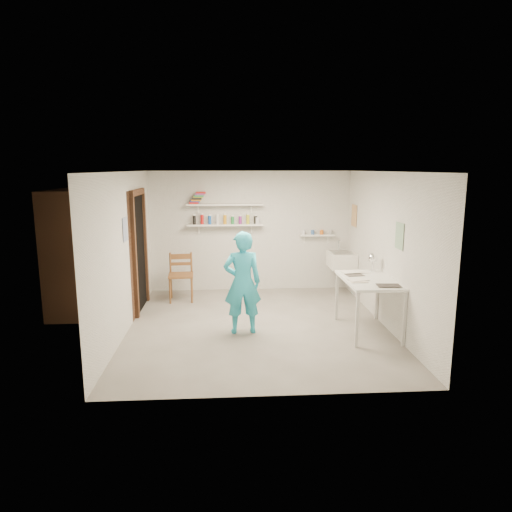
{
  "coord_description": "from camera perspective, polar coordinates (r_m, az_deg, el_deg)",
  "views": [
    {
      "loc": [
        -0.47,
        -6.83,
        2.45
      ],
      "look_at": [
        0.0,
        0.4,
        1.05
      ],
      "focal_mm": 32.0,
      "sensor_mm": 36.0,
      "label": 1
    }
  ],
  "objects": [
    {
      "name": "doorway_recess",
      "position": [
        8.16,
        -14.39,
        0.35
      ],
      "size": [
        0.02,
        0.9,
        2.0
      ],
      "primitive_type": "cube",
      "color": "black",
      "rests_on": "wall_left"
    },
    {
      "name": "papers",
      "position": [
        6.99,
        13.98,
        -2.7
      ],
      "size": [
        0.3,
        0.22,
        0.02
      ],
      "color": "silver",
      "rests_on": "work_table"
    },
    {
      "name": "book_stack",
      "position": [
        9.0,
        -7.34,
        7.19
      ],
      "size": [
        0.32,
        0.14,
        0.22
      ],
      "color": "red",
      "rests_on": "shelf_upper"
    },
    {
      "name": "floor",
      "position": [
        7.28,
        0.21,
        -8.82
      ],
      "size": [
        4.0,
        4.5,
        0.02
      ],
      "primitive_type": "cube",
      "color": "slate",
      "rests_on": "ground"
    },
    {
      "name": "door_jamb_far",
      "position": [
        8.64,
        -13.66,
        0.96
      ],
      "size": [
        0.06,
        0.1,
        2.0
      ],
      "primitive_type": "cube",
      "color": "brown",
      "rests_on": "ground"
    },
    {
      "name": "wall_front",
      "position": [
        4.76,
        2.08,
        -4.29
      ],
      "size": [
        4.0,
        0.02,
        2.4
      ],
      "primitive_type": "cube",
      "color": "silver",
      "rests_on": "ground"
    },
    {
      "name": "door_jamb_near",
      "position": [
        7.67,
        -14.92,
        -0.34
      ],
      "size": [
        0.06,
        0.1,
        2.0
      ],
      "primitive_type": "cube",
      "color": "brown",
      "rests_on": "ground"
    },
    {
      "name": "wall_back",
      "position": [
        9.19,
        -0.75,
        3.12
      ],
      "size": [
        4.0,
        0.02,
        2.4
      ],
      "primitive_type": "cube",
      "color": "silver",
      "rests_on": "ground"
    },
    {
      "name": "poster_left",
      "position": [
        7.11,
        -16.05,
        3.23
      ],
      "size": [
        0.01,
        0.28,
        0.36
      ],
      "primitive_type": "cube",
      "color": "#334C7F",
      "rests_on": "wall_left"
    },
    {
      "name": "poster_right_a",
      "position": [
        9.02,
        12.16,
        4.96
      ],
      "size": [
        0.01,
        0.34,
        0.42
      ],
      "primitive_type": "cube",
      "color": "#995933",
      "rests_on": "wall_right"
    },
    {
      "name": "shelf_upper",
      "position": [
        8.99,
        -3.92,
        6.44
      ],
      "size": [
        1.5,
        0.22,
        0.03
      ],
      "primitive_type": "cube",
      "color": "white",
      "rests_on": "wall_back"
    },
    {
      "name": "desk_lamp",
      "position": [
        7.47,
        14.41,
        -0.22
      ],
      "size": [
        0.16,
        0.16,
        0.16
      ],
      "primitive_type": "sphere",
      "color": "white",
      "rests_on": "work_table"
    },
    {
      "name": "wall_right",
      "position": [
        7.38,
        15.99,
        0.75
      ],
      "size": [
        0.02,
        4.5,
        2.4
      ],
      "primitive_type": "cube",
      "color": "silver",
      "rests_on": "ground"
    },
    {
      "name": "door_lintel",
      "position": [
        8.03,
        -14.61,
        7.73
      ],
      "size": [
        0.06,
        1.05,
        0.1
      ],
      "primitive_type": "cube",
      "color": "brown",
      "rests_on": "wall_left"
    },
    {
      "name": "poster_right_b",
      "position": [
        6.81,
        17.49,
        2.41
      ],
      "size": [
        0.01,
        0.3,
        0.38
      ],
      "primitive_type": "cube",
      "color": "#3F724C",
      "rests_on": "wall_right"
    },
    {
      "name": "ceiling",
      "position": [
        6.85,
        0.22,
        10.6
      ],
      "size": [
        4.0,
        4.5,
        0.02
      ],
      "primitive_type": "cube",
      "color": "silver",
      "rests_on": "wall_back"
    },
    {
      "name": "wall_left",
      "position": [
        7.12,
        -16.16,
        0.38
      ],
      "size": [
        0.02,
        4.5,
        2.4
      ],
      "primitive_type": "cube",
      "color": "silver",
      "rests_on": "ground"
    },
    {
      "name": "spray_cans",
      "position": [
        9.02,
        -3.9,
        4.54
      ],
      "size": [
        1.31,
        0.06,
        0.17
      ],
      "color": "black",
      "rests_on": "shelf_lower"
    },
    {
      "name": "ledge_pots",
      "position": [
        9.27,
        7.65,
        2.96
      ],
      "size": [
        0.48,
        0.07,
        0.09
      ],
      "color": "silver",
      "rests_on": "ledge_shelf"
    },
    {
      "name": "work_table",
      "position": [
        7.1,
        13.82,
        -6.05
      ],
      "size": [
        0.75,
        1.25,
        0.83
      ],
      "primitive_type": "cube",
      "color": "white",
      "rests_on": "ground"
    },
    {
      "name": "ledge_shelf",
      "position": [
        9.28,
        7.64,
        2.6
      ],
      "size": [
        0.7,
        0.14,
        0.03
      ],
      "primitive_type": "cube",
      "color": "white",
      "rests_on": "wall_back"
    },
    {
      "name": "wooden_chair",
      "position": [
        8.62,
        -9.37,
        -2.39
      ],
      "size": [
        0.48,
        0.46,
        0.97
      ],
      "primitive_type": "cube",
      "rotation": [
        0.0,
        0.0,
        0.06
      ],
      "color": "brown",
      "rests_on": "ground"
    },
    {
      "name": "man",
      "position": [
        6.8,
        -1.71,
        -3.35
      ],
      "size": [
        0.59,
        0.42,
        1.55
      ],
      "primitive_type": "imported",
      "rotation": [
        0.0,
        0.0,
        3.22
      ],
      "color": "#29B2CF",
      "rests_on": "ground"
    },
    {
      "name": "wall_clock",
      "position": [
        6.95,
        -1.64,
        -0.84
      ],
      "size": [
        0.28,
        0.06,
        0.28
      ],
      "primitive_type": "cylinder",
      "rotation": [
        1.57,
        0.0,
        0.08
      ],
      "color": "beige",
      "rests_on": "man"
    },
    {
      "name": "corridor_box",
      "position": [
        8.31,
        -19.22,
        0.62
      ],
      "size": [
        1.4,
        1.5,
        2.1
      ],
      "primitive_type": "cube",
      "color": "brown",
      "rests_on": "ground"
    },
    {
      "name": "belfast_sink",
      "position": [
        8.99,
        10.66,
        -0.48
      ],
      "size": [
        0.48,
        0.6,
        0.3
      ],
      "primitive_type": "cube",
      "color": "white",
      "rests_on": "wall_right"
    },
    {
      "name": "shelf_lower",
      "position": [
        9.03,
        -3.89,
        3.91
      ],
      "size": [
        1.5,
        0.22,
        0.03
      ],
      "primitive_type": "cube",
      "color": "white",
      "rests_on": "wall_back"
    }
  ]
}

